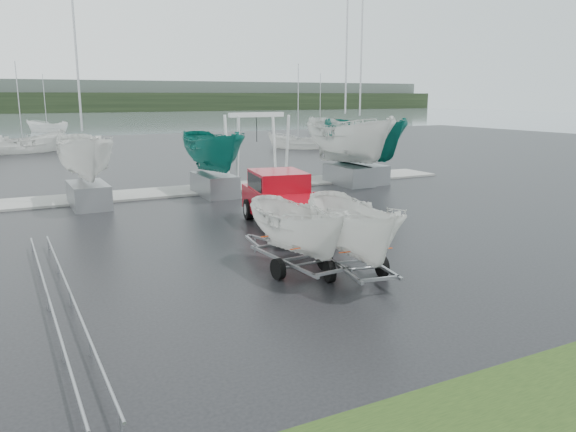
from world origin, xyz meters
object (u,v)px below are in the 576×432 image
at_px(trailer_hitched, 355,178).
at_px(pickup_truck, 284,199).
at_px(boat_hoist, 257,139).
at_px(trailer_parked, 299,184).

bearing_deg(trailer_hitched, pickup_truck, 90.00).
bearing_deg(trailer_hitched, boat_hoist, 84.77).
relative_size(trailer_parked, boat_hoist, 1.17).
height_order(pickup_truck, boat_hoist, boat_hoist).
bearing_deg(trailer_parked, trailer_hitched, -46.58).
xyz_separation_m(pickup_truck, boat_hoist, (3.28, 9.72, 1.58)).
height_order(trailer_parked, boat_hoist, trailer_parked).
bearing_deg(boat_hoist, trailer_parked, -110.32).
bearing_deg(boat_hoist, pickup_truck, -108.66).
distance_m(trailer_hitched, trailer_parked, 1.61).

